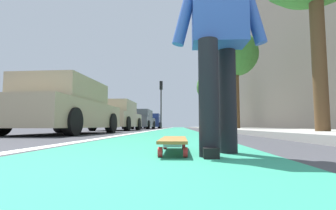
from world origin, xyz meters
name	(u,v)px	position (x,y,z in m)	size (l,w,h in m)	color
ground_plane	(174,131)	(10.00, 0.00, 0.00)	(80.00, 80.00, 0.00)	#38383D
bike_lane_paint	(177,128)	(24.00, 0.00, 0.00)	(56.00, 1.90, 0.00)	#288466
lane_stripe_white	(164,129)	(20.00, 1.10, 0.00)	(52.00, 0.16, 0.01)	silver
sidewalk_curb	(223,128)	(18.00, -3.47, 0.06)	(52.00, 3.20, 0.11)	#9E9B93
building_facade	(249,75)	(22.00, -6.60, 4.88)	(40.00, 1.20, 9.77)	#5F574E
skateboard	(174,141)	(1.21, -0.22, 0.09)	(0.84, 0.20, 0.11)	red
skater_person	(218,30)	(1.06, -0.56, 0.94)	(0.46, 0.72, 1.64)	black
parked_car_near	(65,108)	(5.90, 2.89, 0.70)	(4.33, 2.10, 1.47)	tan
parked_car_mid	(117,116)	(11.84, 2.94, 0.72)	(4.23, 1.94, 1.49)	tan
parked_car_far	(140,120)	(18.49, 2.87, 0.71)	(4.46, 2.09, 1.48)	#4C5156
parked_car_end	(151,122)	(24.61, 2.65, 0.70)	(4.56, 2.03, 1.46)	navy
traffic_light	(161,96)	(22.49, 1.50, 3.08)	(0.33, 0.28, 4.48)	#2D2D2D
street_tree_mid	(235,55)	(11.59, -3.07, 3.79)	(2.25, 2.25, 4.97)	brown
street_tree_far	(215,87)	(19.09, -3.07, 3.33)	(2.90, 2.90, 4.79)	brown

